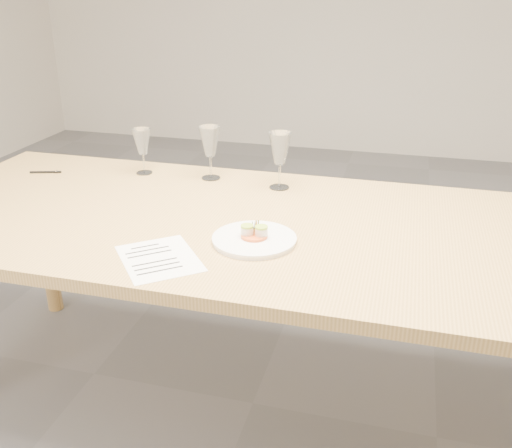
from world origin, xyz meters
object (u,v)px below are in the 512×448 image
(recipe_sheet, at_px, (159,258))
(dinner_plate, at_px, (254,238))
(dining_table, at_px, (252,239))
(wine_glass_0, at_px, (142,143))
(ballpoint_pen, at_px, (46,172))
(wine_glass_1, at_px, (210,143))
(wine_glass_2, at_px, (280,150))

(recipe_sheet, bearing_deg, dinner_plate, -1.90)
(dining_table, height_order, recipe_sheet, recipe_sheet)
(wine_glass_0, bearing_deg, ballpoint_pen, -165.16)
(wine_glass_1, bearing_deg, dinner_plate, -58.52)
(dinner_plate, relative_size, ballpoint_pen, 2.07)
(wine_glass_1, distance_m, wine_glass_2, 0.29)
(dinner_plate, bearing_deg, recipe_sheet, -142.62)
(wine_glass_1, bearing_deg, wine_glass_0, -178.10)
(wine_glass_0, relative_size, wine_glass_1, 0.88)
(ballpoint_pen, height_order, wine_glass_0, wine_glass_0)
(wine_glass_0, distance_m, wine_glass_1, 0.28)
(wine_glass_2, bearing_deg, recipe_sheet, -106.54)
(dining_table, bearing_deg, wine_glass_1, 126.40)
(recipe_sheet, bearing_deg, wine_glass_0, 78.97)
(dinner_plate, bearing_deg, dining_table, 107.66)
(wine_glass_2, bearing_deg, ballpoint_pen, -175.46)
(wine_glass_0, height_order, wine_glass_1, wine_glass_1)
(dining_table, bearing_deg, ballpoint_pen, 164.87)
(recipe_sheet, bearing_deg, wine_glass_1, 57.93)
(dinner_plate, distance_m, recipe_sheet, 0.29)
(dining_table, bearing_deg, dinner_plate, -72.34)
(dining_table, bearing_deg, wine_glass_0, 147.12)
(ballpoint_pen, distance_m, wine_glass_1, 0.69)
(wine_glass_0, height_order, wine_glass_2, wine_glass_2)
(dinner_plate, height_order, wine_glass_2, wine_glass_2)
(dinner_plate, relative_size, recipe_sheet, 0.78)
(dinner_plate, xyz_separation_m, recipe_sheet, (-0.23, -0.18, -0.01))
(ballpoint_pen, height_order, wine_glass_1, wine_glass_1)
(dinner_plate, distance_m, wine_glass_2, 0.50)
(dining_table, distance_m, wine_glass_0, 0.68)
(dining_table, relative_size, recipe_sheet, 7.42)
(recipe_sheet, xyz_separation_m, wine_glass_1, (-0.09, 0.69, 0.14))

